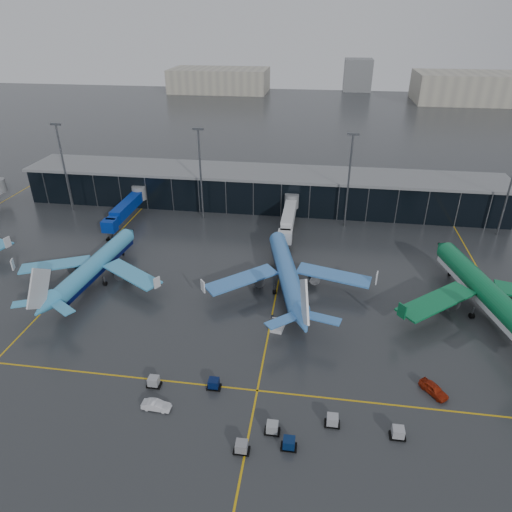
# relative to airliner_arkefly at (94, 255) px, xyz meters

# --- Properties ---
(ground) EXTENTS (600.00, 600.00, 0.00)m
(ground) POSITION_rel_airliner_arkefly_xyz_m (29.52, -13.19, -6.09)
(ground) COLOR #282B2D
(ground) RESTS_ON ground
(terminal_pier) EXTENTS (142.00, 17.00, 10.70)m
(terminal_pier) POSITION_rel_airliner_arkefly_xyz_m (29.52, 48.81, -0.66)
(terminal_pier) COLOR black
(terminal_pier) RESTS_ON ground
(jet_bridges) EXTENTS (94.00, 27.50, 7.20)m
(jet_bridges) POSITION_rel_airliner_arkefly_xyz_m (-5.48, 29.80, -1.53)
(jet_bridges) COLOR #595B60
(jet_bridges) RESTS_ON ground
(flood_masts) EXTENTS (203.00, 0.50, 25.50)m
(flood_masts) POSITION_rel_airliner_arkefly_xyz_m (34.52, 36.81, 7.73)
(flood_masts) COLOR #595B60
(flood_masts) RESTS_ON ground
(distant_hangars) EXTENTS (260.00, 71.00, 22.00)m
(distant_hangars) POSITION_rel_airliner_arkefly_xyz_m (79.47, 256.88, 2.71)
(distant_hangars) COLOR #B2AD99
(distant_hangars) RESTS_ON ground
(taxi_lines) EXTENTS (220.00, 120.00, 0.02)m
(taxi_lines) POSITION_rel_airliner_arkefly_xyz_m (39.52, -2.58, -6.08)
(taxi_lines) COLOR gold
(taxi_lines) RESTS_ON ground
(airliner_arkefly) EXTENTS (37.90, 42.32, 12.17)m
(airliner_arkefly) POSITION_rel_airliner_arkefly_xyz_m (0.00, 0.00, 0.00)
(airliner_arkefly) COLOR #43A7DB
(airliner_arkefly) RESTS_ON ground
(airliner_klm_near) EXTENTS (45.37, 49.14, 12.84)m
(airliner_klm_near) POSITION_rel_airliner_arkefly_xyz_m (41.45, 2.49, 0.33)
(airliner_klm_near) COLOR #4082D5
(airliner_klm_near) RESTS_ON ground
(airliner_aer_lingus) EXTENTS (50.03, 54.14, 14.10)m
(airliner_aer_lingus) POSITION_rel_airliner_arkefly_xyz_m (80.34, -0.25, 0.96)
(airliner_aer_lingus) COLOR #0D713F
(airliner_aer_lingus) RESTS_ON ground
(baggage_carts) EXTENTS (39.07, 12.48, 1.70)m
(baggage_carts) POSITION_rel_airliner_arkefly_xyz_m (42.01, -34.13, -5.33)
(baggage_carts) COLOR black
(baggage_carts) RESTS_ON ground
(mobile_airstair) EXTENTS (2.68, 3.51, 3.45)m
(mobile_airstair) POSITION_rel_airliner_arkefly_xyz_m (41.07, -11.97, -5.32)
(mobile_airstair) COLOR silver
(mobile_airstair) RESTS_ON ground
(service_van_red) EXTENTS (4.50, 4.99, 1.64)m
(service_van_red) POSITION_rel_airliner_arkefly_xyz_m (66.63, -24.76, -5.26)
(service_van_red) COLOR #99210B
(service_van_red) RESTS_ON ground
(service_van_white) EXTENTS (4.43, 1.69, 1.44)m
(service_van_white) POSITION_rel_airliner_arkefly_xyz_m (25.18, -34.03, -5.36)
(service_van_white) COLOR silver
(service_van_white) RESTS_ON ground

